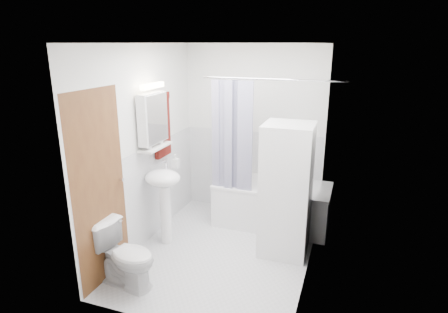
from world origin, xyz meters
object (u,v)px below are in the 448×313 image
(toilet, at_px, (126,255))
(washer_dryer, at_px, (286,190))
(bathtub, at_px, (272,202))
(sink, at_px, (164,190))

(toilet, bearing_deg, washer_dryer, -40.46)
(washer_dryer, distance_m, toilet, 1.89)
(bathtub, bearing_deg, washer_dryer, -65.61)
(sink, xyz_separation_m, washer_dryer, (1.43, 0.29, 0.08))
(bathtub, bearing_deg, toilet, -121.23)
(bathtub, relative_size, sink, 1.47)
(sink, relative_size, washer_dryer, 0.67)
(toilet, bearing_deg, bathtub, -22.22)
(sink, bearing_deg, bathtub, 38.88)
(washer_dryer, bearing_deg, sink, -169.46)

